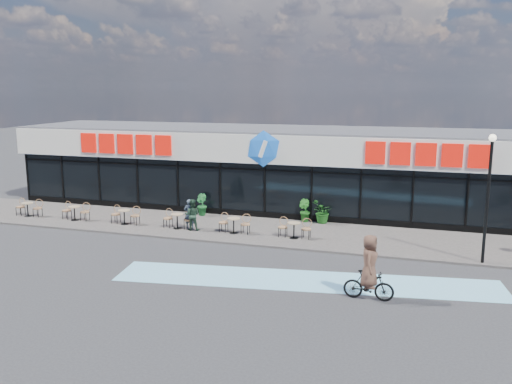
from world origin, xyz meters
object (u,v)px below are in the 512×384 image
potted_plant_mid (304,210)px  cyclist_a (369,273)px  bistro_set_0 (29,208)px  patron_right (192,215)px  lamp_post (488,188)px  potted_plant_left (201,205)px  potted_plant_right (322,212)px  patron_left (189,214)px

potted_plant_mid → cyclist_a: cyclist_a is taller
bistro_set_0 → cyclist_a: cyclist_a is taller
patron_right → cyclist_a: size_ratio=0.68×
lamp_post → bistro_set_0: size_ratio=3.30×
lamp_post → potted_plant_left: size_ratio=4.37×
potted_plant_left → potted_plant_right: 6.56m
lamp_post → potted_plant_right: size_ratio=4.42×
potted_plant_left → patron_right: patron_right is taller
cyclist_a → potted_plant_mid: bearing=113.9°
patron_right → cyclist_a: bearing=132.8°
potted_plant_mid → patron_right: 5.84m
potted_plant_left → cyclist_a: cyclist_a is taller
lamp_post → potted_plant_left: (-13.75, 4.19, -2.44)m
potted_plant_left → potted_plant_mid: potted_plant_mid is taller
potted_plant_right → cyclist_a: cyclist_a is taller
bistro_set_0 → potted_plant_right: size_ratio=1.34×
potted_plant_mid → patron_left: (-5.09, -3.01, 0.15)m
lamp_post → patron_left: 13.51m
lamp_post → potted_plant_right: lamp_post is taller
lamp_post → cyclist_a: (-3.98, -4.93, -2.18)m
bistro_set_0 → potted_plant_mid: potted_plant_mid is taller
potted_plant_left → cyclist_a: bearing=-43.0°
patron_left → cyclist_a: 11.22m
bistro_set_0 → potted_plant_right: (15.38, 3.05, 0.12)m
patron_right → cyclist_a: (9.00, -6.11, 0.08)m
bistro_set_0 → patron_right: (9.59, -0.13, 0.30)m
patron_right → cyclist_a: cyclist_a is taller
potted_plant_mid → potted_plant_right: 0.96m
potted_plant_left → patron_right: (0.77, -3.01, 0.18)m
potted_plant_mid → potted_plant_right: size_ratio=1.01×
potted_plant_mid → patron_right: bearing=-146.0°
bistro_set_0 → patron_right: 9.59m
potted_plant_left → patron_left: (0.52, -2.76, 0.15)m
bistro_set_0 → potted_plant_right: potted_plant_right is taller
lamp_post → patron_right: (-12.98, 1.18, -2.26)m
cyclist_a → patron_left: bearing=145.5°
lamp_post → cyclist_a: 6.70m
lamp_post → potted_plant_left: lamp_post is taller
bistro_set_0 → potted_plant_right: 15.67m
bistro_set_0 → potted_plant_mid: (14.42, 3.13, 0.13)m
potted_plant_mid → lamp_post: bearing=-28.6°
lamp_post → potted_plant_mid: size_ratio=4.36×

